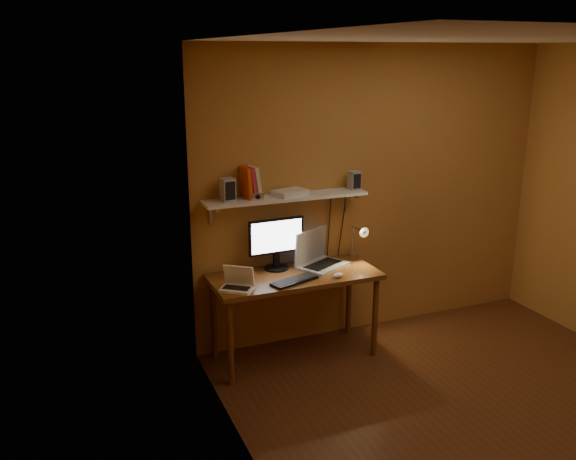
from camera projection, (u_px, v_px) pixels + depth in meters
name	position (u px, v px, depth m)	size (l,w,h in m)	color
room	(495.00, 241.00, 4.08)	(3.44, 3.24, 2.64)	#512415
desk	(295.00, 284.00, 5.06)	(1.40, 0.60, 0.75)	brown
wall_shelf	(286.00, 198.00, 5.04)	(1.40, 0.25, 0.21)	silver
monitor	(276.00, 241.00, 5.10)	(0.49, 0.21, 0.44)	black
laptop	(317.00, 256.00, 5.24)	(0.50, 0.46, 0.31)	#94969C
netbook	(238.00, 283.00, 4.71)	(0.30, 0.29, 0.18)	silver
keyboard	(294.00, 281.00, 4.87)	(0.40, 0.13, 0.02)	black
mouse	(338.00, 275.00, 4.97)	(0.10, 0.06, 0.04)	silver
desk_lamp	(359.00, 237.00, 5.33)	(0.09, 0.23, 0.38)	silver
speaker_left	(228.00, 190.00, 4.83)	(0.10, 0.10, 0.19)	#94969C
speaker_right	(354.00, 180.00, 5.25)	(0.09, 0.09, 0.16)	#94969C
books	(250.00, 183.00, 4.92)	(0.15, 0.18, 0.26)	#D74204
shelf_camera	(257.00, 196.00, 4.88)	(0.10, 0.05, 0.06)	silver
router	(290.00, 193.00, 5.05)	(0.27, 0.18, 0.05)	silver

